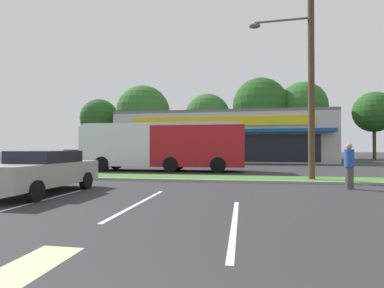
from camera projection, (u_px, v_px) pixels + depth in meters
grass_median at (209, 178)px, 15.20m from camera, size 56.00×2.20×0.12m
curb_lip at (206, 181)px, 14.00m from camera, size 56.00×0.24×0.12m
parking_stripe_0 at (37, 202)px, 8.84m from camera, size 0.12×4.80×0.01m
parking_stripe_1 at (139, 203)px, 8.61m from camera, size 0.12×4.80×0.01m
parking_stripe_2 at (234, 222)px, 6.40m from camera, size 0.12×4.80×0.01m
lot_arrow at (29, 266)px, 4.01m from camera, size 0.70×1.60×0.01m
storefront_building at (224, 138)px, 36.83m from camera, size 23.41×12.93×5.59m
tree_far_left at (99, 118)px, 47.78m from camera, size 5.89×5.89×9.28m
tree_left at (143, 112)px, 45.30m from camera, size 7.99×7.99×10.91m
tree_mid_left at (207, 117)px, 47.81m from camera, size 7.14×7.14×10.12m
tree_mid at (260, 105)px, 46.44m from camera, size 8.39×8.39×12.33m
tree_mid_right at (302, 107)px, 46.04m from camera, size 7.43×7.43×11.61m
tree_right at (374, 112)px, 42.28m from camera, size 5.62×5.62×9.43m
utility_pole at (308, 60)px, 14.29m from camera, size 3.03×2.40×10.73m
city_bus at (163, 145)px, 20.89m from camera, size 11.18×2.73×3.25m
bus_stop_bench at (60, 170)px, 14.53m from camera, size 1.60×0.45×0.95m
car_1 at (42, 171)px, 10.40m from camera, size 1.96×4.68×1.47m
car_3 at (77, 157)px, 27.37m from camera, size 4.76×1.91×1.43m
pedestrian_by_pole at (349, 166)px, 11.60m from camera, size 0.35×0.35×1.76m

